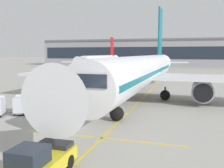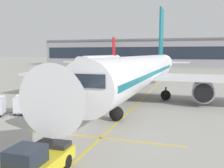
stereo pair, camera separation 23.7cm
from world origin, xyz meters
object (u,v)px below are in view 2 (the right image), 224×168
parked_airplane (142,72)px  belt_loader (93,101)px  safety_cone_engine_keepout (95,97)px  baggage_cart_lead (56,104)px  baggage_cart_second (25,104)px  pushback_tug (35,163)px  ground_crew_by_loader (84,108)px  distant_airplane (101,61)px  ground_crew_by_carts (65,100)px

parked_airplane → belt_loader: (-4.05, -6.77, -2.70)m
safety_cone_engine_keepout → belt_loader: bearing=-71.3°
baggage_cart_lead → baggage_cart_second: size_ratio=1.00×
belt_loader → pushback_tug: (3.05, -15.20, -0.10)m
parked_airplane → belt_loader: parked_airplane is taller
parked_airplane → baggage_cart_second: bearing=-131.5°
parked_airplane → baggage_cart_second: 14.83m
ground_crew_by_loader → safety_cone_engine_keepout: (-2.52, 9.41, -0.70)m
baggage_cart_second → safety_cone_engine_keepout: (3.83, 9.46, -0.70)m
baggage_cart_lead → distant_airplane: (-17.13, 61.22, 2.33)m
baggage_cart_second → ground_crew_by_loader: size_ratio=1.61×
distant_airplane → belt_loader: bearing=-71.1°
pushback_tug → ground_crew_by_carts: (-5.98, 14.28, 0.17)m
belt_loader → pushback_tug: 15.51m
ground_crew_by_carts → ground_crew_by_loader: bearing=-41.1°
parked_airplane → ground_crew_by_carts: bearing=-132.2°
ground_crew_by_loader → pushback_tug: bearing=-78.1°
ground_crew_by_loader → parked_airplane: bearing=73.0°
pushback_tug → safety_cone_engine_keepout: size_ratio=7.16×
parked_airplane → pushback_tug: (-0.99, -21.98, -2.79)m
baggage_cart_lead → parked_airplane: bearing=55.3°
baggage_cart_lead → safety_cone_engine_keepout: 8.44m
parked_airplane → baggage_cart_lead: 12.24m
baggage_cart_second → ground_crew_by_carts: size_ratio=1.61×
baggage_cart_lead → safety_cone_engine_keepout: bearing=83.4°
safety_cone_engine_keepout → distant_airplane: bearing=108.9°
baggage_cart_lead → distant_airplane: bearing=105.6°
belt_loader → baggage_cart_second: size_ratio=1.82×
baggage_cart_second → belt_loader: bearing=36.5°
baggage_cart_lead → ground_crew_by_carts: (-0.17, 2.13, -0.00)m
parked_airplane → safety_cone_engine_keepout: (-5.84, -1.48, -3.32)m
distant_airplane → baggage_cart_second: bearing=-77.1°
baggage_cart_lead → baggage_cart_second: bearing=-158.9°
parked_airplane → baggage_cart_second: (-9.67, -10.94, -2.62)m
distant_airplane → safety_cone_engine_keepout: bearing=-71.1°
belt_loader → ground_crew_by_carts: (-2.93, -0.93, 0.08)m
ground_crew_by_loader → safety_cone_engine_keepout: ground_crew_by_loader is taller
baggage_cart_lead → ground_crew_by_carts: size_ratio=1.61×
distant_airplane → ground_crew_by_loader: bearing=-71.7°
baggage_cart_second → pushback_tug: (8.68, -11.04, -0.17)m
baggage_cart_second → pushback_tug: size_ratio=0.64×
belt_loader → distant_airplane: bearing=108.9°
baggage_cart_second → safety_cone_engine_keepout: size_ratio=4.55×
belt_loader → pushback_tug: size_ratio=1.16×
pushback_tug → ground_crew_by_loader: (-2.33, 11.09, 0.17)m
ground_crew_by_carts → distant_airplane: distant_airplane is taller
baggage_cart_second → ground_crew_by_loader: baggage_cart_second is taller
baggage_cart_lead → pushback_tug: (5.81, -12.15, -0.17)m
pushback_tug → ground_crew_by_carts: size_ratio=2.53×
pushback_tug → safety_cone_engine_keepout: pushback_tug is taller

